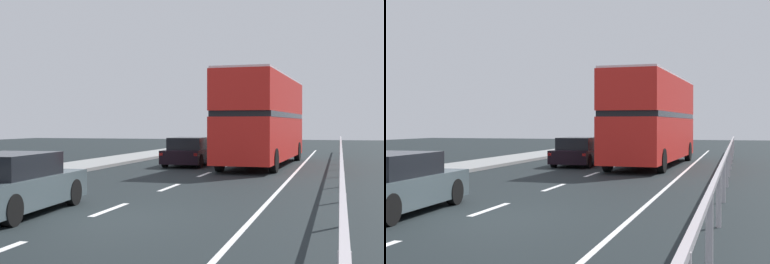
{
  "view_description": "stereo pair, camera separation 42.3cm",
  "coord_description": "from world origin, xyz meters",
  "views": [
    {
      "loc": [
        5.17,
        -10.94,
        1.99
      ],
      "look_at": [
        0.13,
        8.04,
        1.71
      ],
      "focal_mm": 52.37,
      "sensor_mm": 36.0,
      "label": 1
    },
    {
      "loc": [
        5.58,
        -10.82,
        1.99
      ],
      "look_at": [
        0.13,
        8.04,
        1.71
      ],
      "focal_mm": 52.37,
      "sensor_mm": 36.0,
      "label": 2
    }
  ],
  "objects": [
    {
      "name": "ground_plane",
      "position": [
        0.0,
        0.0,
        -0.05
      ],
      "size": [
        73.27,
        120.0,
        0.1
      ],
      "primitive_type": "cube",
      "color": "black"
    },
    {
      "name": "hatchback_car_near",
      "position": [
        -1.87,
        -0.03,
        0.65
      ],
      "size": [
        2.01,
        4.42,
        1.35
      ],
      "rotation": [
        0.0,
        0.0,
        0.06
      ],
      "color": "#435157",
      "rests_on": "ground"
    },
    {
      "name": "lane_paint_markings",
      "position": [
        2.12,
        8.67,
        0.0
      ],
      "size": [
        3.54,
        46.0,
        0.01
      ],
      "color": "silver",
      "rests_on": "ground"
    },
    {
      "name": "double_decker_bus_red",
      "position": [
        1.61,
        15.82,
        2.29
      ],
      "size": [
        2.95,
        11.17,
        4.27
      ],
      "rotation": [
        0.0,
        0.0,
        -0.04
      ],
      "color": "red",
      "rests_on": "ground"
    },
    {
      "name": "bridge_side_railing",
      "position": [
        5.2,
        9.0,
        0.9
      ],
      "size": [
        0.1,
        42.0,
        1.11
      ],
      "color": "#BAB2B8",
      "rests_on": "ground"
    },
    {
      "name": "sedan_car_ahead",
      "position": [
        -1.77,
        14.93,
        0.65
      ],
      "size": [
        1.86,
        4.5,
        1.35
      ],
      "rotation": [
        0.0,
        0.0,
        0.01
      ],
      "color": "black",
      "rests_on": "ground"
    }
  ]
}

